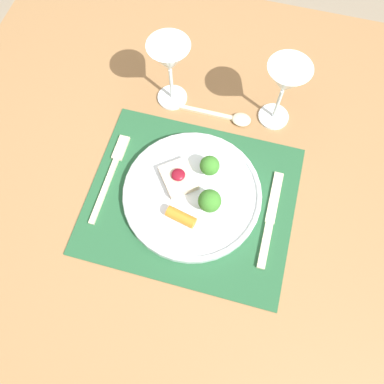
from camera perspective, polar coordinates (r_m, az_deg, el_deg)
ground_plane at (r=1.55m, az=-0.07°, el=-11.80°), size 8.00×8.00×0.00m
dining_table at (r=0.88m, az=-0.12°, el=-3.25°), size 1.25×1.25×0.77m
placemat at (r=0.80m, az=-0.14°, el=-1.14°), size 0.44×0.37×0.00m
dinner_plate at (r=0.79m, az=0.08°, el=-0.11°), size 0.30×0.30×0.07m
fork at (r=0.84m, az=-12.14°, el=3.10°), size 0.02×0.22×0.01m
knife at (r=0.79m, az=11.65°, el=-4.92°), size 0.02×0.22×0.01m
spoon at (r=0.90m, az=5.44°, el=11.35°), size 0.20×0.04×0.01m
wine_glass_near at (r=0.82m, az=14.06°, el=15.96°), size 0.09×0.09×0.17m
wine_glass_far at (r=0.84m, az=-3.46°, el=19.38°), size 0.09×0.09×0.17m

